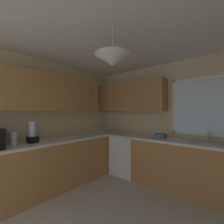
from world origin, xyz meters
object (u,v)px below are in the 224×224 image
object	(u,v)px
bowl	(161,136)
blender_appliance	(33,133)
dishwasher	(127,155)
kettle	(14,139)
sink_assembly	(207,142)

from	to	relation	value
bowl	blender_appliance	xyz separation A→B (m)	(-1.46, -1.87, 0.12)
dishwasher	blender_appliance	size ratio (longest dim) A/B	2.40
dishwasher	blender_appliance	world-z (taller)	blender_appliance
kettle	sink_assembly	size ratio (longest dim) A/B	0.38
kettle	bowl	size ratio (longest dim) A/B	0.90
dishwasher	bowl	bearing A→B (deg)	2.14
blender_appliance	bowl	bearing A→B (deg)	52.02
sink_assembly	bowl	world-z (taller)	sink_assembly
sink_assembly	blender_appliance	distance (m)	2.94
kettle	blender_appliance	distance (m)	0.30
dishwasher	kettle	size ratio (longest dim) A/B	4.06
dishwasher	bowl	xyz separation A→B (m)	(0.80, 0.03, 0.52)
dishwasher	blender_appliance	bearing A→B (deg)	-109.72
dishwasher	blender_appliance	xyz separation A→B (m)	(-0.66, -1.84, 0.64)
dishwasher	sink_assembly	world-z (taller)	sink_assembly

